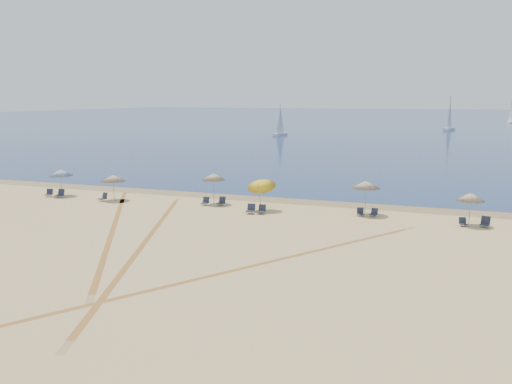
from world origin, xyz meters
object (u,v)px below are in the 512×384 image
umbrella_0 (61,173)px  chair_10 (485,222)px  umbrella_2 (214,177)px  sailboat_1 (280,126)px  chair_9 (463,222)px  umbrella_5 (471,197)px  chair_1 (60,194)px  umbrella_4 (366,185)px  chair_5 (251,209)px  umbrella_3 (261,183)px  chair_3 (205,201)px  chair_0 (49,193)px  chair_4 (221,202)px  chair_8 (374,213)px  chair_7 (360,212)px  sailboat_0 (510,116)px  umbrella_1 (113,178)px  chair_6 (262,210)px  sailboat_2 (449,120)px  chair_2 (103,197)px

umbrella_0 → chair_10: umbrella_0 is taller
umbrella_2 → sailboat_1: sailboat_1 is taller
umbrella_0 → chair_9: 33.67m
umbrella_5 → chair_1: size_ratio=3.12×
chair_10 → umbrella_4: bearing=-176.5°
chair_5 → sailboat_1: size_ratio=0.10×
umbrella_3 → sailboat_1: sailboat_1 is taller
umbrella_5 → chair_3: (-20.07, 0.20, -1.69)m
chair_0 → chair_4: chair_4 is taller
chair_8 → chair_10: bearing=6.9°
chair_7 → sailboat_0: 168.44m
umbrella_3 → sailboat_1: bearing=106.6°
chair_4 → chair_10: bearing=3.9°
umbrella_1 → umbrella_4: bearing=4.4°
chair_6 → umbrella_4: bearing=18.8°
umbrella_2 → chair_10: bearing=-3.3°
chair_9 → sailboat_1: (-39.03, 81.97, 1.93)m
sailboat_1 → sailboat_2: 50.71m
umbrella_3 → chair_1: umbrella_3 is taller
umbrella_1 → chair_3: bearing=4.9°
chair_0 → chair_7: bearing=-14.9°
chair_7 → chair_8: chair_8 is taller
chair_1 → chair_7: 26.06m
chair_0 → chair_1: bearing=-18.5°
umbrella_2 → chair_4: 2.18m
umbrella_0 → chair_2: 5.39m
umbrella_5 → sailboat_2: (-2.78, 116.57, 0.79)m
chair_8 → chair_0: bearing=-164.2°
umbrella_2 → umbrella_3: umbrella_3 is taller
umbrella_4 → chair_1: (-26.26, -2.19, -1.93)m
chair_0 → chair_7: size_ratio=1.17×
umbrella_3 → chair_2: 14.03m
chair_4 → chair_6: (4.16, -1.94, -0.00)m
chair_3 → sailboat_2: sailboat_2 is taller
umbrella_5 → chair_2: (-28.99, -1.15, -1.67)m
umbrella_5 → chair_0: umbrella_5 is taller
umbrella_2 → chair_9: bearing=-4.3°
umbrella_4 → chair_8: umbrella_4 is taller
umbrella_2 → umbrella_4: umbrella_4 is taller
umbrella_4 → chair_5: bearing=-161.7°
umbrella_1 → chair_5: 13.07m
chair_5 → chair_9: (15.05, 1.14, -0.06)m
chair_2 → chair_8: size_ratio=1.21×
umbrella_1 → sailboat_2: size_ratio=0.24×
chair_8 → sailboat_1: (-32.89, 80.99, 1.93)m
chair_2 → chair_8: chair_2 is taller
umbrella_0 → umbrella_4: umbrella_4 is taller
chair_4 → chair_5: chair_5 is taller
umbrella_3 → umbrella_4: size_ratio=1.07×
chair_1 → chair_5: chair_1 is taller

